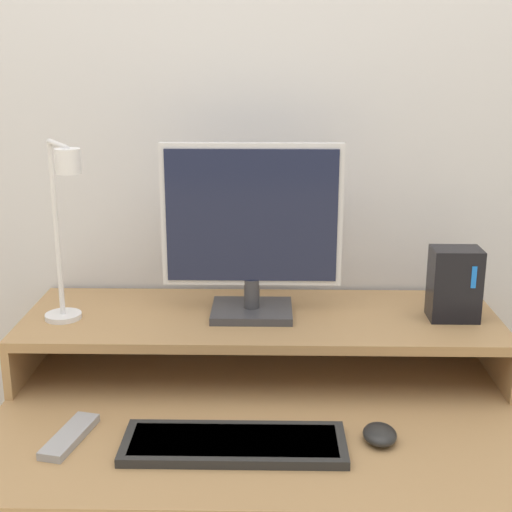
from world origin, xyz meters
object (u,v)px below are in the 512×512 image
Objects in this scene: keyboard at (234,443)px; remote_control at (70,436)px; monitor at (252,228)px; desk_lamp at (64,221)px; mouse at (380,434)px; router_dock at (454,284)px.

keyboard is 0.32m from remote_control.
keyboard is at bearing -93.82° from monitor.
desk_lamp is at bearing 102.43° from remote_control.
monitor is 0.41m from desk_lamp.
desk_lamp is 0.78m from mouse.
monitor is 0.59m from remote_control.
desk_lamp is at bearing 143.85° from keyboard.
router_dock is at bearing -2.18° from monitor.
mouse is (0.65, -0.24, -0.36)m from desk_lamp.
keyboard is 5.21× the size of mouse.
desk_lamp is at bearing 159.52° from mouse.
router_dock is 2.06× the size of mouse.
router_dock is 0.39× the size of keyboard.
router_dock is 0.63m from keyboard.
monitor is 0.49m from keyboard.
monitor is at bearing 45.01° from remote_control.
monitor is 5.03× the size of mouse.
mouse is at bearing -20.48° from desk_lamp.
keyboard is 0.28m from mouse.
mouse is 0.60m from remote_control.
mouse is at bearing 0.62° from remote_control.
keyboard reaches higher than remote_control.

